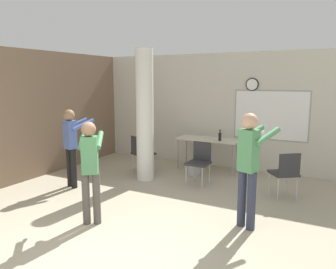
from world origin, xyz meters
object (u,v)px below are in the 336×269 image
Objects in this scene: chair_mid_room at (285,171)px; person_watching_back at (71,142)px; folding_table at (208,141)px; chair_near_pillar at (141,151)px; chair_table_front at (199,160)px; bottle_on_table at (220,136)px; person_playing_side at (249,161)px; person_playing_front at (90,164)px.

chair_mid_room is 4.15m from person_watching_back.
folding_table is 3.16m from person_watching_back.
chair_table_front is at bearing -4.32° from chair_near_pillar.
folding_table is at bearing 101.42° from chair_table_front.
bottle_on_table is 0.30× the size of chair_mid_room.
person_watching_back reaches higher than chair_mid_room.
folding_table is 0.88× the size of person_playing_side.
chair_table_front is at bearing 32.69° from person_watching_back.
bottle_on_table is at bearing 83.40° from chair_table_front.
chair_mid_room is 1.63m from person_playing_side.
bottle_on_table is 0.15× the size of person_playing_side.
chair_near_pillar is at bearing 176.83° from chair_mid_room.
chair_mid_room is 0.51× the size of person_playing_side.
bottle_on_table is (0.32, -0.12, 0.16)m from folding_table.
bottle_on_table is at bearing 26.95° from chair_near_pillar.
chair_near_pillar is (-1.63, -0.83, -0.36)m from bottle_on_table.
chair_near_pillar is at bearing 66.27° from person_watching_back.
person_playing_side reaches higher than person_watching_back.
person_playing_side reaches higher than chair_mid_room.
folding_table is at bearing 51.31° from person_watching_back.
person_playing_front reaches higher than chair_table_front.
chair_mid_room is (1.61, -1.01, -0.36)m from bottle_on_table.
chair_table_front is 2.68m from person_playing_front.
chair_mid_room is 1.72m from chair_table_front.
chair_mid_room and chair_table_front have the same top height.
chair_mid_room and chair_near_pillar have the same top height.
person_playing_front is 1.89m from person_watching_back.
person_playing_side reaches higher than folding_table.
chair_mid_room is 3.49m from person_playing_front.
chair_mid_room is at bearing 79.04° from person_playing_side.
chair_near_pillar is 0.56× the size of person_playing_front.
bottle_on_table reaches higher than chair_near_pillar.
bottle_on_table is at bearing 147.97° from chair_mid_room.
folding_table is 3.65m from person_playing_front.
person_watching_back reaches higher than person_playing_front.
chair_table_front is (0.21, -1.06, -0.20)m from folding_table.
person_playing_front is (-2.41, -2.49, 0.41)m from chair_mid_room.
bottle_on_table is at bearing 45.62° from person_watching_back.
person_playing_front reaches higher than chair_near_pillar.
chair_mid_room is at bearing -30.18° from folding_table.
chair_near_pillar is (-3.24, 0.18, 0.00)m from chair_mid_room.
person_playing_front is at bearing -97.51° from folding_table.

